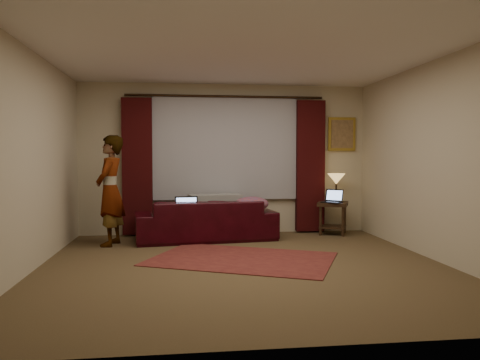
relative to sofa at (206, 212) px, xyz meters
name	(u,v)px	position (x,y,z in m)	size (l,w,h in m)	color
floor	(244,266)	(0.37, -1.87, -0.46)	(5.00, 5.00, 0.01)	brown
ceiling	(244,53)	(0.37, -1.87, 2.15)	(5.00, 5.00, 0.02)	silver
wall_back	(225,159)	(0.37, 0.63, 0.85)	(5.00, 0.02, 2.60)	#C1B595
wall_front	(292,163)	(0.37, -4.37, 0.85)	(5.00, 0.02, 2.60)	#C1B595
wall_left	(30,161)	(-2.13, -1.87, 0.85)	(0.02, 5.00, 2.60)	#C1B595
wall_right	(436,160)	(2.87, -1.87, 0.85)	(0.02, 5.00, 2.60)	#C1B595
sheer_curtain	(225,148)	(0.37, 0.57, 1.05)	(2.50, 0.05, 1.80)	#9B9BA2
drape_left	(137,166)	(-1.13, 0.52, 0.73)	(0.50, 0.14, 2.30)	black
drape_right	(310,166)	(1.87, 0.52, 0.73)	(0.50, 0.14, 2.30)	black
curtain_rod	(226,96)	(0.37, 0.52, 1.93)	(0.04, 0.04, 3.40)	black
picture_frame	(342,134)	(2.47, 0.60, 1.30)	(0.50, 0.04, 0.60)	#B08E32
sofa	(206,212)	(0.00, 0.00, 0.00)	(2.23, 0.97, 0.90)	black
throw_blanket	(215,183)	(0.17, 0.25, 0.46)	(0.87, 0.35, 0.10)	gray
clothing_pile	(252,205)	(0.74, -0.06, 0.12)	(0.56, 0.43, 0.24)	#764155
laptop_sofa	(188,206)	(-0.29, -0.26, 0.13)	(0.36, 0.40, 0.26)	black
area_rug	(242,259)	(0.39, -1.51, -0.45)	(2.31, 1.54, 0.01)	maroon
end_table	(333,218)	(2.21, 0.26, -0.17)	(0.49, 0.49, 0.56)	black
tiffany_lamp	(336,188)	(2.29, 0.32, 0.36)	(0.31, 0.31, 0.49)	olive
laptop_table	(332,196)	(2.14, 0.14, 0.22)	(0.31, 0.34, 0.23)	black
person	(110,190)	(-1.46, -0.30, 0.38)	(0.49, 0.49, 1.67)	gray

